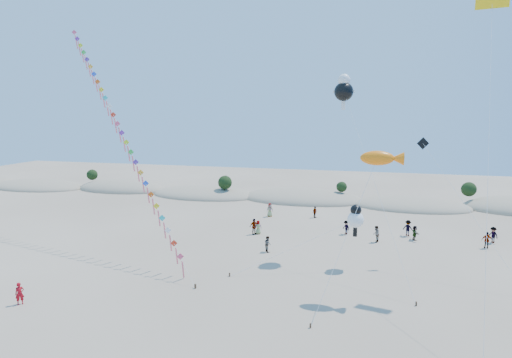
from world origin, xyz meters
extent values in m
ellipsoid|color=gray|center=(-48.00, 44.20, 0.00)|extent=(18.00, 9.90, 2.80)
ellipsoid|color=#293E16|center=(-48.00, 44.20, 0.77)|extent=(14.40, 6.48, 0.72)
ellipsoid|color=gray|center=(-32.00, 46.00, 0.00)|extent=(16.00, 8.80, 3.60)
ellipsoid|color=#293E16|center=(-32.00, 46.00, 0.99)|extent=(12.80, 5.76, 0.64)
ellipsoid|color=gray|center=(-16.00, 44.60, 0.00)|extent=(17.60, 9.68, 3.00)
ellipsoid|color=#293E16|center=(-16.00, 44.60, 0.83)|extent=(14.08, 6.34, 0.70)
ellipsoid|color=gray|center=(0.00, 45.30, 0.00)|extent=(19.00, 10.45, 3.40)
ellipsoid|color=#293E16|center=(0.00, 45.30, 0.94)|extent=(15.20, 6.84, 0.76)
ellipsoid|color=gray|center=(16.00, 43.90, 0.00)|extent=(16.40, 9.02, 2.80)
ellipsoid|color=#293E16|center=(16.00, 43.90, 0.77)|extent=(13.12, 5.90, 0.66)
sphere|color=black|center=(-38.00, 46.20, 2.36)|extent=(1.90, 1.90, 1.90)
sphere|color=black|center=(-12.00, 43.40, 2.48)|extent=(2.20, 2.20, 2.20)
sphere|color=black|center=(6.00, 45.40, 2.24)|extent=(1.60, 1.60, 1.60)
sphere|color=black|center=(24.00, 46.80, 2.44)|extent=(2.10, 2.10, 2.10)
cube|color=#3F2D1E|center=(-3.03, 9.44, 0.17)|extent=(0.12, 0.12, 0.35)
cylinder|color=silver|center=(-13.73, 17.49, 11.38)|extent=(21.43, 16.13, 22.78)
cube|color=#F14C6E|center=(-4.85, 10.81, 1.94)|extent=(1.09, 0.43, 1.15)
cube|color=#ED6478|center=(-4.67, 10.86, 0.84)|extent=(0.19, 0.45, 1.55)
cube|color=red|center=(-5.67, 11.43, 2.81)|extent=(1.09, 0.43, 1.15)
cube|color=#ED6478|center=(-5.49, 11.48, 1.71)|extent=(0.19, 0.45, 1.55)
cube|color=white|center=(-6.48, 12.04, 3.68)|extent=(1.09, 0.43, 1.15)
cube|color=#ED6478|center=(-6.30, 12.09, 2.58)|extent=(0.19, 0.45, 1.55)
cube|color=#19C2C1|center=(-7.30, 12.65, 4.55)|extent=(1.09, 0.43, 1.15)
cube|color=#ED6478|center=(-7.12, 12.70, 3.45)|extent=(0.19, 0.45, 1.55)
cube|color=yellow|center=(-8.12, 13.27, 5.41)|extent=(1.09, 0.43, 1.15)
cube|color=#ED6478|center=(-7.94, 13.32, 4.31)|extent=(0.19, 0.45, 1.55)
cube|color=#DE5412|center=(-8.93, 13.88, 6.28)|extent=(1.09, 0.43, 1.15)
cube|color=#ED6478|center=(-8.75, 13.93, 5.18)|extent=(0.19, 0.45, 1.55)
cube|color=blue|center=(-9.75, 14.49, 7.15)|extent=(1.09, 0.43, 1.15)
cube|color=#ED6478|center=(-9.57, 14.54, 6.05)|extent=(0.19, 0.45, 1.55)
cube|color=#F6A526|center=(-10.56, 15.11, 8.02)|extent=(1.09, 0.43, 1.15)
cube|color=#ED6478|center=(-10.38, 15.16, 6.92)|extent=(0.19, 0.45, 1.55)
cube|color=#5A28A0|center=(-11.38, 15.72, 8.88)|extent=(1.09, 0.43, 1.15)
cube|color=#ED6478|center=(-11.20, 15.77, 7.78)|extent=(0.19, 0.45, 1.55)
cube|color=green|center=(-12.19, 16.34, 9.75)|extent=(1.09, 0.43, 1.15)
cube|color=#ED6478|center=(-12.01, 16.39, 8.65)|extent=(0.19, 0.45, 1.55)
cube|color=#C7ED1B|center=(-13.01, 16.95, 10.62)|extent=(1.09, 0.43, 1.15)
cube|color=#ED6478|center=(-12.83, 17.00, 9.52)|extent=(0.19, 0.45, 1.55)
cube|color=purple|center=(-13.82, 17.56, 11.49)|extent=(1.09, 0.43, 1.15)
cube|color=#ED6478|center=(-13.64, 17.61, 10.39)|extent=(0.19, 0.45, 1.55)
cube|color=#F14C6E|center=(-14.64, 18.18, 12.35)|extent=(1.09, 0.43, 1.15)
cube|color=#ED6478|center=(-14.46, 18.23, 11.25)|extent=(0.19, 0.45, 1.55)
cube|color=red|center=(-15.46, 18.79, 13.22)|extent=(1.09, 0.43, 1.15)
cube|color=#ED6478|center=(-15.28, 18.84, 12.12)|extent=(0.19, 0.45, 1.55)
cube|color=white|center=(-16.27, 19.40, 14.09)|extent=(1.09, 0.43, 1.15)
cube|color=#ED6478|center=(-16.09, 19.45, 12.99)|extent=(0.19, 0.45, 1.55)
cube|color=#19C2C1|center=(-17.09, 20.02, 14.96)|extent=(1.09, 0.43, 1.15)
cube|color=#ED6478|center=(-16.91, 20.07, 13.86)|extent=(0.19, 0.45, 1.55)
cube|color=yellow|center=(-17.90, 20.63, 15.82)|extent=(1.09, 0.43, 1.15)
cube|color=#ED6478|center=(-17.72, 20.68, 14.72)|extent=(0.19, 0.45, 1.55)
cube|color=#DE5412|center=(-18.72, 21.24, 16.69)|extent=(1.09, 0.43, 1.15)
cube|color=#ED6478|center=(-18.54, 21.29, 15.59)|extent=(0.19, 0.45, 1.55)
cube|color=blue|center=(-19.53, 21.86, 17.56)|extent=(1.09, 0.43, 1.15)
cube|color=#ED6478|center=(-19.35, 21.91, 16.46)|extent=(0.19, 0.45, 1.55)
cube|color=#F6A526|center=(-20.35, 22.47, 18.43)|extent=(1.09, 0.43, 1.15)
cube|color=#ED6478|center=(-20.17, 22.52, 17.33)|extent=(0.19, 0.45, 1.55)
cube|color=#5A28A0|center=(-21.17, 23.08, 19.29)|extent=(1.09, 0.43, 1.15)
cube|color=#ED6478|center=(-20.99, 23.13, 18.19)|extent=(0.19, 0.45, 1.55)
cube|color=green|center=(-21.98, 23.70, 20.16)|extent=(1.09, 0.43, 1.15)
cube|color=#ED6478|center=(-21.80, 23.75, 19.06)|extent=(0.19, 0.45, 1.55)
cube|color=#C7ED1B|center=(-22.80, 24.31, 21.03)|extent=(1.09, 0.43, 1.15)
cube|color=#ED6478|center=(-22.62, 24.36, 19.93)|extent=(0.19, 0.45, 1.55)
cube|color=purple|center=(-23.61, 24.93, 21.90)|extent=(1.09, 0.43, 1.15)
cube|color=#ED6478|center=(-23.43, 24.98, 20.80)|extent=(0.19, 0.45, 1.55)
cube|color=#F14C6E|center=(-24.43, 25.54, 22.76)|extent=(1.09, 0.43, 1.15)
cube|color=#ED6478|center=(-24.25, 25.59, 21.66)|extent=(0.19, 0.45, 1.55)
cube|color=#3F2D1E|center=(6.39, 5.53, 0.15)|extent=(0.10, 0.10, 0.30)
cylinder|color=silver|center=(8.28, 8.96, 5.10)|extent=(3.82, 6.88, 10.21)
ellipsoid|color=orange|center=(10.18, 12.39, 10.19)|extent=(2.43, 1.07, 1.07)
cone|color=orange|center=(11.54, 12.39, 10.19)|extent=(0.97, 0.97, 0.97)
cube|color=#3F2D1E|center=(-1.21, 12.41, 0.15)|extent=(0.10, 0.10, 0.30)
cylinder|color=silver|center=(3.76, 14.83, 2.14)|extent=(9.95, 4.87, 4.31)
sphere|color=white|center=(8.72, 17.25, 4.29)|extent=(1.42, 1.42, 1.42)
sphere|color=black|center=(8.72, 17.25, 5.14)|extent=(0.95, 0.95, 0.95)
cube|color=black|center=(8.72, 17.25, 3.18)|extent=(0.35, 0.18, 0.80)
cube|color=#3F2D1E|center=(13.22, 10.54, 0.15)|extent=(0.10, 0.10, 0.30)
cylinder|color=silver|center=(10.18, 16.05, 7.69)|extent=(6.10, 11.05, 15.39)
sphere|color=black|center=(7.14, 21.56, 15.38)|extent=(1.76, 1.76, 1.76)
sphere|color=white|center=(7.14, 21.56, 16.43)|extent=(1.14, 1.14, 1.14)
cube|color=white|center=(7.14, 21.56, 14.09)|extent=(0.35, 0.18, 0.80)
cube|color=white|center=(6.44, 21.56, 15.38)|extent=(0.60, 0.15, 0.25)
cube|color=white|center=(7.84, 21.56, 15.38)|extent=(0.60, 0.15, 0.25)
cylinder|color=silver|center=(16.77, 9.53, 10.82)|extent=(2.84, 16.12, 21.66)
cube|color=yellow|center=(18.17, 17.58, 21.65)|extent=(2.36, 0.96, 0.83)
cube|color=black|center=(18.17, 17.60, 21.65)|extent=(2.27, 0.58, 0.19)
cylinder|color=silver|center=(17.82, 17.19, 5.37)|extent=(7.13, 7.39, 10.75)
cube|color=black|center=(14.26, 20.87, 10.73)|extent=(1.07, 0.31, 1.10)
imported|color=#A90D17|center=(-13.99, 3.75, 0.80)|extent=(0.68, 0.68, 1.60)
imported|color=slate|center=(0.43, 19.39, 0.78)|extent=(0.92, 0.96, 1.56)
imported|color=slate|center=(-1.96, 25.11, 0.77)|extent=(0.87, 0.70, 1.54)
imported|color=slate|center=(-2.39, 24.85, 0.90)|extent=(1.06, 1.05, 1.80)
imported|color=slate|center=(7.55, 27.43, 0.78)|extent=(1.10, 1.13, 1.56)
imported|color=slate|center=(14.73, 27.02, 0.78)|extent=(0.83, 1.51, 1.55)
imported|color=slate|center=(14.17, 28.50, 0.89)|extent=(1.31, 1.06, 1.77)
imported|color=slate|center=(10.73, 25.27, 0.87)|extent=(0.81, 0.96, 1.73)
imported|color=slate|center=(-2.47, 33.31, 0.88)|extent=(1.03, 0.91, 1.76)
imported|color=slate|center=(21.44, 25.93, 0.84)|extent=(1.00, 0.46, 1.67)
imported|color=slate|center=(22.52, 28.03, 0.85)|extent=(1.18, 1.25, 1.70)
imported|color=slate|center=(3.29, 34.11, 0.75)|extent=(0.73, 0.94, 1.49)
camera|label=1|loc=(9.36, -19.75, 13.52)|focal=30.00mm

